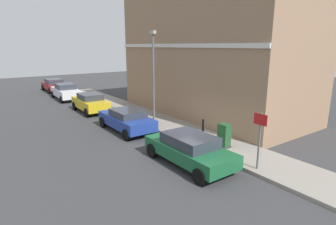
{
  "coord_description": "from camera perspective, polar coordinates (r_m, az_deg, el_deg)",
  "views": [
    {
      "loc": [
        -7.83,
        -9.52,
        4.97
      ],
      "look_at": [
        1.17,
        3.01,
        1.2
      ],
      "focal_mm": 29.44,
      "sensor_mm": 36.0,
      "label": 1
    }
  ],
  "objects": [
    {
      "name": "ground",
      "position": [
        13.29,
        3.53,
        -8.25
      ],
      "size": [
        80.0,
        80.0,
        0.0
      ],
      "primitive_type": "plane",
      "color": "#38383A"
    },
    {
      "name": "sidewalk",
      "position": [
        18.97,
        -3.38,
        -1.24
      ],
      "size": [
        2.53,
        30.0,
        0.15
      ],
      "primitive_type": "cube",
      "color": "gray",
      "rests_on": "ground"
    },
    {
      "name": "corner_building",
      "position": [
        20.37,
        9.04,
        11.73
      ],
      "size": [
        6.6,
        13.99,
        8.63
      ],
      "color": "#937256",
      "rests_on": "ground"
    },
    {
      "name": "car_green",
      "position": [
        11.79,
        4.43,
        -7.46
      ],
      "size": [
        1.91,
        4.3,
        1.33
      ],
      "rotation": [
        0.0,
        0.0,
        1.58
      ],
      "color": "#195933",
      "rests_on": "ground"
    },
    {
      "name": "car_blue",
      "position": [
        16.46,
        -8.55,
        -1.43
      ],
      "size": [
        1.89,
        4.21,
        1.33
      ],
      "rotation": [
        0.0,
        0.0,
        1.58
      ],
      "color": "navy",
      "rests_on": "ground"
    },
    {
      "name": "car_yellow",
      "position": [
        21.78,
        -15.78,
        2.05
      ],
      "size": [
        1.82,
        3.95,
        1.43
      ],
      "rotation": [
        0.0,
        0.0,
        1.56
      ],
      "color": "gold",
      "rests_on": "ground"
    },
    {
      "name": "car_white",
      "position": [
        27.72,
        -20.42,
        4.14
      ],
      "size": [
        1.93,
        4.53,
        1.48
      ],
      "rotation": [
        0.0,
        0.0,
        1.55
      ],
      "color": "silver",
      "rests_on": "ground"
    },
    {
      "name": "car_red",
      "position": [
        32.97,
        -22.55,
        5.3
      ],
      "size": [
        1.88,
        4.41,
        1.4
      ],
      "rotation": [
        0.0,
        0.0,
        1.56
      ],
      "color": "maroon",
      "rests_on": "ground"
    },
    {
      "name": "utility_cabinet",
      "position": [
        13.64,
        11.51,
        -4.87
      ],
      "size": [
        0.46,
        0.61,
        1.15
      ],
      "color": "#1E4C28",
      "rests_on": "sidewalk"
    },
    {
      "name": "bollard_near_cabinet",
      "position": [
        14.77,
        7.25,
        -3.16
      ],
      "size": [
        0.14,
        0.14,
        1.04
      ],
      "color": "black",
      "rests_on": "sidewalk"
    },
    {
      "name": "street_sign",
      "position": [
        11.3,
        18.46,
        -4.0
      ],
      "size": [
        0.08,
        0.6,
        2.3
      ],
      "color": "#59595B",
      "rests_on": "sidewalk"
    },
    {
      "name": "lamppost",
      "position": [
        17.92,
        -3.04,
        8.38
      ],
      "size": [
        0.2,
        0.44,
        5.72
      ],
      "color": "#59595B",
      "rests_on": "sidewalk"
    }
  ]
}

